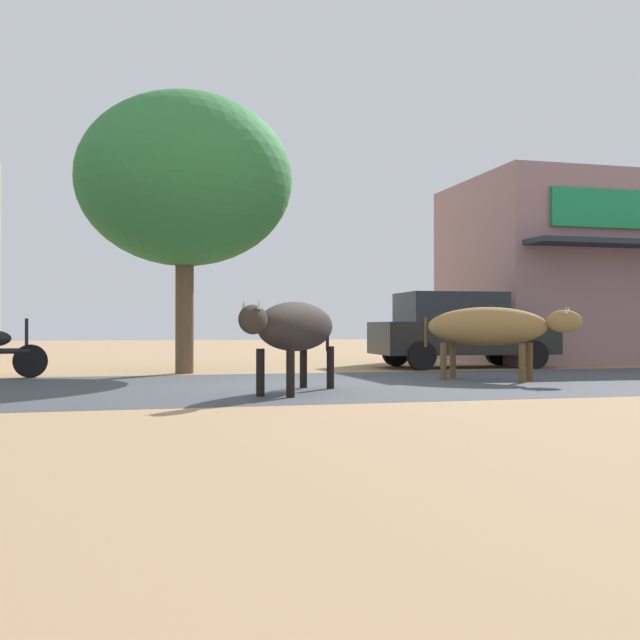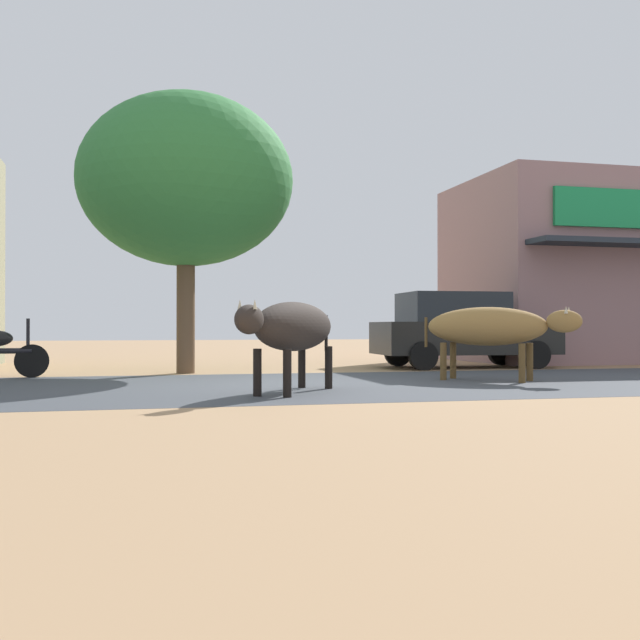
{
  "view_description": "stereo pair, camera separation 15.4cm",
  "coord_description": "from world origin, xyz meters",
  "px_view_note": "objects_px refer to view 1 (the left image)",
  "views": [
    {
      "loc": [
        -2.43,
        -11.38,
        0.9
      ],
      "look_at": [
        0.88,
        1.37,
        1.01
      ],
      "focal_mm": 42.7,
      "sensor_mm": 36.0,
      "label": 1
    },
    {
      "loc": [
        -2.28,
        -11.41,
        0.9
      ],
      "look_at": [
        0.88,
        1.37,
        1.01
      ],
      "focal_mm": 42.7,
      "sensor_mm": 36.0,
      "label": 2
    }
  ],
  "objects_px": {
    "parked_hatchback_car": "(459,329)",
    "cow_far_dark": "(490,327)",
    "cow_near_brown": "(295,327)",
    "roadside_tree": "(185,181)"
  },
  "relations": [
    {
      "from": "roadside_tree",
      "to": "cow_far_dark",
      "type": "xyz_separation_m",
      "value": [
        4.78,
        -3.28,
        -2.82
      ]
    },
    {
      "from": "parked_hatchback_car",
      "to": "cow_far_dark",
      "type": "relative_size",
      "value": 1.8
    },
    {
      "from": "parked_hatchback_car",
      "to": "cow_far_dark",
      "type": "distance_m",
      "value": 4.05
    },
    {
      "from": "cow_far_dark",
      "to": "parked_hatchback_car",
      "type": "bearing_deg",
      "value": 72.51
    },
    {
      "from": "roadside_tree",
      "to": "cow_near_brown",
      "type": "xyz_separation_m",
      "value": [
        1.12,
        -4.73,
        -2.82
      ]
    },
    {
      "from": "roadside_tree",
      "to": "cow_near_brown",
      "type": "bearing_deg",
      "value": -76.65
    },
    {
      "from": "parked_hatchback_car",
      "to": "cow_far_dark",
      "type": "xyz_separation_m",
      "value": [
        -1.22,
        -3.86,
        0.05
      ]
    },
    {
      "from": "roadside_tree",
      "to": "cow_far_dark",
      "type": "height_order",
      "value": "roadside_tree"
    },
    {
      "from": "parked_hatchback_car",
      "to": "cow_near_brown",
      "type": "distance_m",
      "value": 7.21
    },
    {
      "from": "roadside_tree",
      "to": "parked_hatchback_car",
      "type": "xyz_separation_m",
      "value": [
        5.99,
        0.59,
        -2.87
      ]
    }
  ]
}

